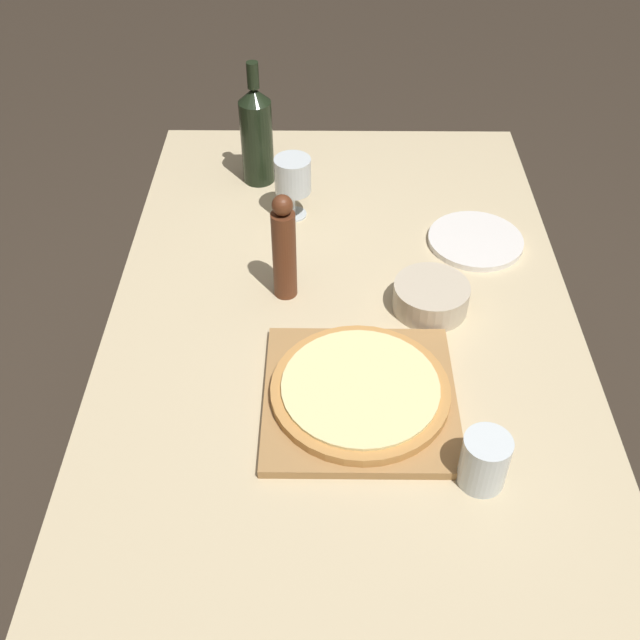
# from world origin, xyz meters

# --- Properties ---
(ground_plane) EXTENTS (12.00, 12.00, 0.00)m
(ground_plane) POSITION_xyz_m (0.00, 0.00, 0.00)
(ground_plane) COLOR #382D23
(dining_table) EXTENTS (0.95, 1.69, 0.77)m
(dining_table) POSITION_xyz_m (0.00, 0.00, 0.68)
(dining_table) COLOR #CCB78E
(dining_table) RESTS_ON ground_plane
(cutting_board) EXTENTS (0.34, 0.34, 0.02)m
(cutting_board) POSITION_xyz_m (0.03, -0.14, 0.78)
(cutting_board) COLOR #A87A47
(cutting_board) RESTS_ON dining_table
(pizza) EXTENTS (0.32, 0.32, 0.02)m
(pizza) POSITION_xyz_m (0.03, -0.14, 0.80)
(pizza) COLOR #C68947
(pizza) RESTS_ON cutting_board
(wine_bottle) EXTENTS (0.08, 0.08, 0.31)m
(wine_bottle) POSITION_xyz_m (-0.20, 0.60, 0.89)
(wine_bottle) COLOR black
(wine_bottle) RESTS_ON dining_table
(pepper_mill) EXTENTS (0.05, 0.05, 0.24)m
(pepper_mill) POSITION_xyz_m (-0.12, 0.16, 0.88)
(pepper_mill) COLOR #5B2D19
(pepper_mill) RESTS_ON dining_table
(wine_glass) EXTENTS (0.08, 0.08, 0.15)m
(wine_glass) POSITION_xyz_m (-0.11, 0.44, 0.87)
(wine_glass) COLOR silver
(wine_glass) RESTS_ON dining_table
(small_bowl) EXTENTS (0.15, 0.15, 0.06)m
(small_bowl) POSITION_xyz_m (0.18, 0.11, 0.80)
(small_bowl) COLOR beige
(small_bowl) RESTS_ON dining_table
(drinking_tumbler) EXTENTS (0.08, 0.08, 0.10)m
(drinking_tumbler) POSITION_xyz_m (0.22, -0.31, 0.82)
(drinking_tumbler) COLOR silver
(drinking_tumbler) RESTS_ON dining_table
(dinner_plate) EXTENTS (0.21, 0.21, 0.01)m
(dinner_plate) POSITION_xyz_m (0.30, 0.33, 0.77)
(dinner_plate) COLOR white
(dinner_plate) RESTS_ON dining_table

